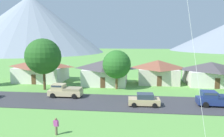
# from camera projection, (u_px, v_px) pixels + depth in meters

# --- Properties ---
(road_strip) EXTENTS (160.00, 7.97, 0.08)m
(road_strip) POSITION_uv_depth(u_px,v_px,m) (126.00, 103.00, 30.25)
(road_strip) COLOR #38383D
(road_strip) RESTS_ON ground
(mountain_east_ridge) EXTENTS (96.98, 96.98, 38.22)m
(mountain_east_ridge) POSITION_uv_depth(u_px,v_px,m) (32.00, 24.00, 143.56)
(mountain_east_ridge) COLOR gray
(mountain_east_ridge) RESTS_ON ground
(house_leftmost) EXTENTS (10.04, 8.19, 4.55)m
(house_leftmost) POSITION_uv_depth(u_px,v_px,m) (211.00, 73.00, 42.20)
(house_leftmost) COLOR silver
(house_leftmost) RESTS_ON ground
(house_left_center) EXTENTS (9.12, 7.24, 4.94)m
(house_left_center) POSITION_uv_depth(u_px,v_px,m) (105.00, 72.00, 42.46)
(house_left_center) COLOR silver
(house_left_center) RESTS_ON ground
(house_right_center) EXTENTS (10.74, 7.96, 4.82)m
(house_right_center) POSITION_uv_depth(u_px,v_px,m) (41.00, 70.00, 45.92)
(house_right_center) COLOR silver
(house_right_center) RESTS_ON ground
(house_rightmost) EXTENTS (8.53, 7.18, 4.76)m
(house_rightmost) POSITION_uv_depth(u_px,v_px,m) (158.00, 71.00, 43.82)
(house_rightmost) COLOR beige
(house_rightmost) RESTS_ON ground
(tree_near_left) EXTENTS (5.13, 5.13, 7.09)m
(tree_near_left) POSITION_uv_depth(u_px,v_px,m) (117.00, 64.00, 38.11)
(tree_near_left) COLOR brown
(tree_near_left) RESTS_ON ground
(tree_left_of_center) EXTENTS (6.31, 6.31, 9.17)m
(tree_left_of_center) POSITION_uv_depth(u_px,v_px,m) (43.00, 56.00, 37.44)
(tree_left_of_center) COLOR brown
(tree_left_of_center) RESTS_ON ground
(parked_car_tan_mid_east) EXTENTS (4.27, 2.20, 1.68)m
(parked_car_tan_mid_east) POSITION_uv_depth(u_px,v_px,m) (144.00, 100.00, 28.69)
(parked_car_tan_mid_east) COLOR tan
(parked_car_tan_mid_east) RESTS_ON road_strip
(pickup_truck_navy_west_side) EXTENTS (5.27, 2.48, 1.99)m
(pickup_truck_navy_west_side) POSITION_uv_depth(u_px,v_px,m) (216.00, 99.00, 28.55)
(pickup_truck_navy_west_side) COLOR navy
(pickup_truck_navy_west_side) RESTS_ON road_strip
(pickup_truck_sand_east_side) EXTENTS (5.23, 2.38, 1.99)m
(pickup_truck_sand_east_side) POSITION_uv_depth(u_px,v_px,m) (65.00, 91.00, 33.14)
(pickup_truck_sand_east_side) COLOR #C6B284
(pickup_truck_sand_east_side) RESTS_ON road_strip
(watcher_person) EXTENTS (0.56, 0.24, 1.68)m
(watcher_person) POSITION_uv_depth(u_px,v_px,m) (56.00, 126.00, 20.04)
(watcher_person) COLOR #70604C
(watcher_person) RESTS_ON ground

